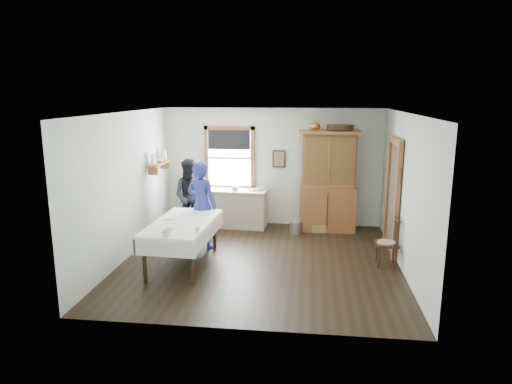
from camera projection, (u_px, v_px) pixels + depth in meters
room at (261, 189)px, 8.12m from camera, size 5.01×5.01×2.70m
window at (229, 154)px, 10.56m from camera, size 1.18×0.07×1.48m
doorway at (393, 193)px, 8.69m from camera, size 0.09×1.14×2.22m
wall_shelf at (159, 162)px, 9.84m from camera, size 0.24×1.00×0.44m
framed_picture at (279, 159)px, 10.44m from camera, size 0.30×0.04×0.40m
rug_beater at (400, 169)px, 8.04m from camera, size 0.01×0.27×0.27m
work_counter at (234, 208)px, 10.48m from camera, size 1.56×0.67×0.87m
china_hutch at (328, 181)px, 10.09m from camera, size 1.33×0.67×2.24m
dining_table at (183, 243)px, 8.18m from camera, size 1.14×2.03×0.79m
spindle_chair at (387, 242)px, 8.10m from camera, size 0.42×0.42×0.88m
pail at (295, 227)px, 10.01m from camera, size 0.27×0.27×0.28m
wicker_basket at (319, 228)px, 10.14m from camera, size 0.33×0.25×0.18m
woman_blue at (202, 208)px, 8.98m from camera, size 0.69×0.56×1.61m
figure_dark at (192, 199)px, 9.93m from camera, size 0.79×0.64×1.52m
table_cup_a at (166, 233)px, 7.25m from camera, size 0.17×0.17×0.11m
table_cup_b at (197, 230)px, 7.48m from camera, size 0.11×0.11×0.09m
table_bowl at (167, 230)px, 7.54m from camera, size 0.24×0.24×0.05m
counter_book at (250, 190)px, 10.28m from camera, size 0.25×0.26×0.02m
counter_bowl at (260, 189)px, 10.34m from camera, size 0.21×0.21×0.06m
shelf_bowl at (160, 161)px, 9.84m from camera, size 0.22×0.22×0.05m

